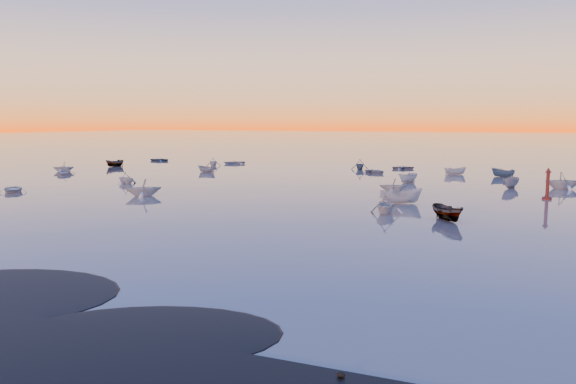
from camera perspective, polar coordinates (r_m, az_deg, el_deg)
The scene contains 7 objects.
ground at distance 121.80m, azimuth 13.29°, elevation 3.20°, with size 600.00×600.00×0.00m, color #695D58.
mud_lobes at distance 28.76m, azimuth -23.34°, elevation -9.91°, with size 140.00×6.00×0.07m, color black, non-canonical shape.
moored_fleet at distance 76.02m, azimuth 7.35°, elevation 1.00°, with size 124.00×58.00×1.20m, color silver, non-canonical shape.
boat_near_left at distance 92.13m, azimuth -21.83°, elevation 1.63°, with size 4.22×1.76×1.05m, color silver.
boat_near_center at distance 56.84m, azimuth 11.37°, elevation -1.19°, with size 4.36×1.84×1.51m, color silver.
boat_near_right at distance 50.85m, azimuth 9.91°, elevation -2.14°, with size 3.76×1.69×1.32m, color silver.
channel_marker at distance 64.87m, azimuth 24.86°, elevation 0.53°, with size 0.97×0.97×3.45m.
Camera 1 is at (20.11, -19.85, 8.21)m, focal length 35.00 mm.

